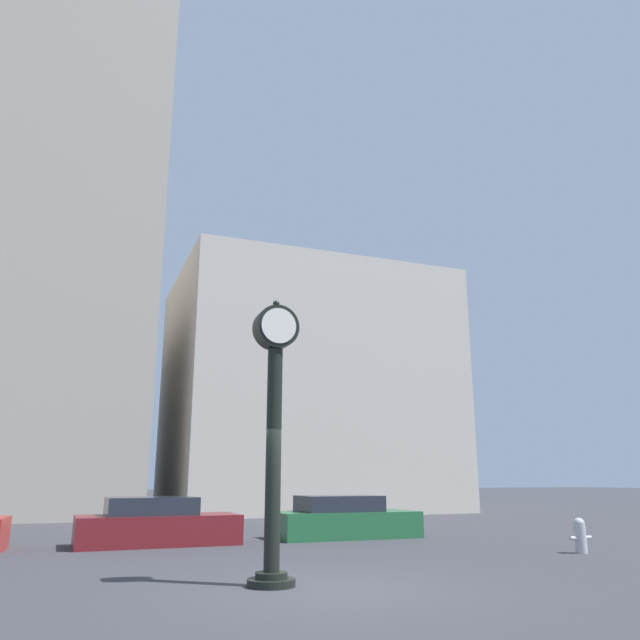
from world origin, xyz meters
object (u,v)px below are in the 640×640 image
street_clock (274,425)px  car_green (344,520)px  car_maroon (156,525)px  fire_hydrant_near (580,535)px

street_clock → car_green: bearing=58.8°
street_clock → car_maroon: bearing=97.5°
street_clock → fire_hydrant_near: street_clock is taller
car_green → street_clock: bearing=-121.5°
street_clock → fire_hydrant_near: bearing=12.7°
street_clock → fire_hydrant_near: size_ratio=6.06×
car_maroon → car_green: car_maroon is taller
car_maroon → fire_hydrant_near: 10.58m
fire_hydrant_near → car_maroon: bearing=149.0°
car_green → car_maroon: bearing=-178.8°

